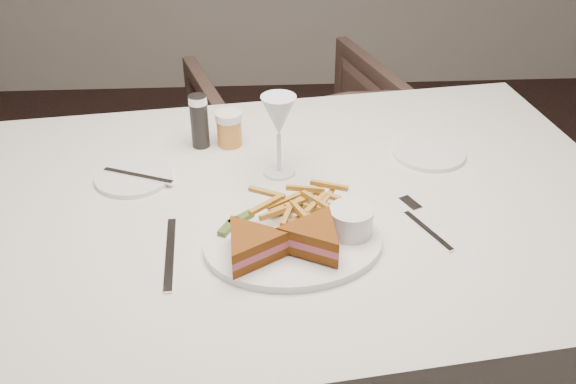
# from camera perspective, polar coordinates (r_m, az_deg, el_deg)

# --- Properties ---
(table) EXTENTS (1.49, 1.09, 0.75)m
(table) POSITION_cam_1_polar(r_m,az_deg,el_deg) (1.51, -0.11, -12.55)
(table) COLOR silver
(table) RESTS_ON ground
(chair_far) EXTENTS (0.81, 0.78, 0.68)m
(chair_far) POSITION_cam_1_polar(r_m,az_deg,el_deg) (2.33, 0.78, 4.39)
(chair_far) COLOR #4F3930
(chair_far) RESTS_ON ground
(table_setting) EXTENTS (0.80, 0.56, 0.18)m
(table_setting) POSITION_cam_1_polar(r_m,az_deg,el_deg) (1.20, -0.23, -0.73)
(table_setting) COLOR white
(table_setting) RESTS_ON table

